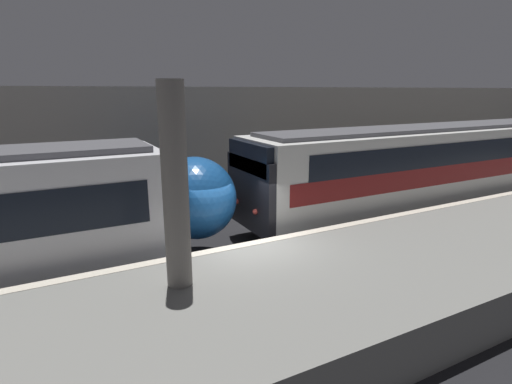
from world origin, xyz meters
The scene contains 5 objects.
ground_plane centered at (0.00, 0.00, 0.00)m, with size 120.00×120.00×0.00m, color black.
platform centered at (0.00, -2.47, 0.57)m, with size 40.00×4.95×1.16m.
station_rear_barrier centered at (0.00, 6.70, 2.62)m, with size 50.00×0.15×5.25m.
support_pillar_near centered at (-2.33, -1.48, 3.23)m, with size 0.52×0.52×4.16m.
train_boxy centered at (12.08, 2.08, 1.91)m, with size 22.27×3.02×3.72m.
Camera 1 is at (-4.47, -9.02, 5.10)m, focal length 28.00 mm.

